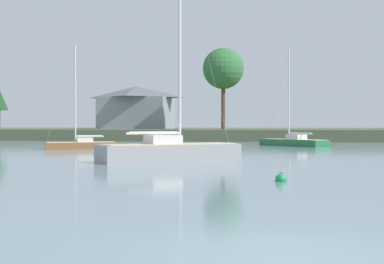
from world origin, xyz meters
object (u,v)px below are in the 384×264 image
Objects in this scene: mooring_buoy_green at (281,179)px; sailboat_wood at (81,147)px; sailboat_green at (293,144)px; sailboat_grey at (169,157)px.

sailboat_wood is at bearing 124.34° from mooring_buoy_green.
mooring_buoy_green is (-0.86, -36.64, -0.15)m from sailboat_green.
sailboat_wood is (-11.45, 15.64, -0.08)m from sailboat_grey.
sailboat_green is at bearing 28.08° from sailboat_wood.
sailboat_grey reaches higher than sailboat_wood.
mooring_buoy_green is (18.12, -26.51, -0.12)m from sailboat_wood.
sailboat_green reaches higher than mooring_buoy_green.
sailboat_grey is at bearing 121.50° from mooring_buoy_green.
mooring_buoy_green is (6.67, -10.88, -0.20)m from sailboat_grey.
sailboat_grey is 28.15× the size of mooring_buoy_green.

